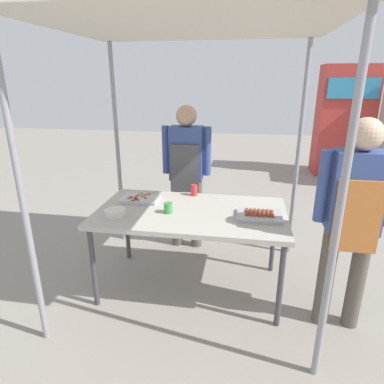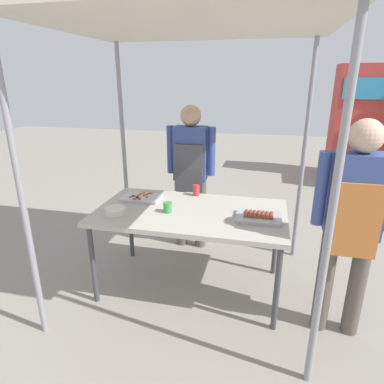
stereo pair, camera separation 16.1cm
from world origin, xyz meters
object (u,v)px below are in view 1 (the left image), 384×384
condiment_bowl (115,213)px  drink_cup_near_edge (168,208)px  tray_grilled_sausages (259,215)px  tray_meat_skewers (140,199)px  customer_nearby (353,212)px  vendor_woman (186,167)px  drink_cup_by_wok (194,190)px  neighbor_stall_right (343,121)px  stall_table (191,216)px

condiment_bowl → drink_cup_near_edge: drink_cup_near_edge is taller
tray_grilled_sausages → tray_meat_skewers: tray_grilled_sausages is taller
drink_cup_near_edge → customer_nearby: 1.39m
tray_grilled_sausages → drink_cup_near_edge: drink_cup_near_edge is taller
vendor_woman → drink_cup_by_wok: bearing=110.4°
tray_meat_skewers → customer_nearby: size_ratio=0.22×
tray_meat_skewers → neighbor_stall_right: (2.75, 4.09, 0.27)m
drink_cup_near_edge → customer_nearby: bearing=-8.7°
tray_meat_skewers → vendor_woman: 0.72m
tray_meat_skewers → vendor_woman: vendor_woman is taller
vendor_woman → customer_nearby: 1.74m
condiment_bowl → neighbor_stall_right: bearing=57.5°
condiment_bowl → drink_cup_by_wok: (0.56, 0.59, 0.03)m
stall_table → customer_nearby: 1.25m
drink_cup_by_wok → customer_nearby: 1.40m
vendor_woman → drink_cup_near_edge: bearing=90.2°
stall_table → tray_grilled_sausages: size_ratio=4.48×
drink_cup_by_wok → customer_nearby: (1.22, -0.67, 0.13)m
drink_cup_near_edge → vendor_woman: bearing=90.2°
stall_table → vendor_woman: bearing=103.2°
condiment_bowl → vendor_woman: (0.41, 0.99, 0.15)m
stall_table → drink_cup_near_edge: (-0.18, -0.08, 0.10)m
tray_grilled_sausages → stall_table: bearing=174.7°
drink_cup_near_edge → neighbor_stall_right: neighbor_stall_right is taller
condiment_bowl → neighbor_stall_right: size_ratio=0.08×
tray_grilled_sausages → vendor_woman: 1.13m
tray_grilled_sausages → customer_nearby: customer_nearby is taller
drink_cup_near_edge → neighbor_stall_right: bearing=60.7°
tray_meat_skewers → condiment_bowl: (-0.09, -0.37, 0.01)m
tray_meat_skewers → drink_cup_near_edge: size_ratio=4.03×
tray_grilled_sausages → drink_cup_near_edge: size_ratio=4.12×
tray_meat_skewers → drink_cup_near_edge: 0.40m
vendor_woman → customer_nearby: bearing=142.1°
tray_grilled_sausages → drink_cup_by_wok: drink_cup_by_wok is taller
stall_table → drink_cup_near_edge: 0.22m
drink_cup_near_edge → vendor_woman: (-0.00, 0.86, 0.13)m
stall_table → condiment_bowl: bearing=-160.5°
vendor_woman → neighbor_stall_right: 4.24m
drink_cup_near_edge → customer_nearby: size_ratio=0.05×
tray_meat_skewers → tray_grilled_sausages: bearing=-11.1°
tray_grilled_sausages → customer_nearby: size_ratio=0.23×
stall_table → drink_cup_by_wok: (-0.04, 0.38, 0.11)m
stall_table → drink_cup_near_edge: bearing=-156.3°
drink_cup_by_wok → tray_meat_skewers: bearing=-154.1°
neighbor_stall_right → condiment_bowl: bearing=-122.5°
customer_nearby → tray_meat_skewers: bearing=165.2°
condiment_bowl → customer_nearby: size_ratio=0.11×
drink_cup_by_wok → neighbor_stall_right: (2.29, 3.87, 0.23)m
stall_table → drink_cup_by_wok: drink_cup_by_wok is taller
neighbor_stall_right → customer_nearby: bearing=-103.2°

